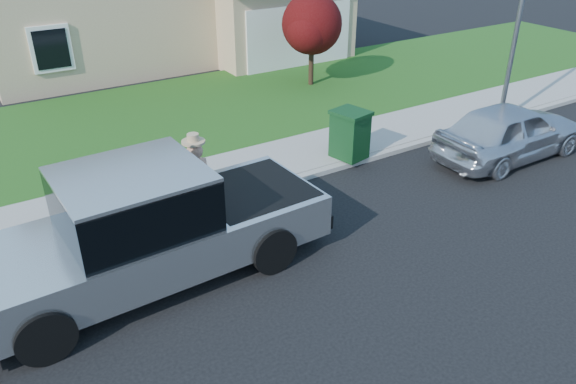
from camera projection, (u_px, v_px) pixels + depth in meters
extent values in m
plane|color=black|center=(328.00, 254.00, 10.73)|extent=(80.00, 80.00, 0.00)
cube|color=gray|center=(291.00, 180.00, 13.34)|extent=(40.00, 0.20, 0.12)
cube|color=gray|center=(268.00, 163.00, 14.15)|extent=(40.00, 2.00, 0.15)
cube|color=#1D4714|center=(195.00, 112.00, 17.52)|extent=(40.00, 7.00, 0.10)
cube|color=tan|center=(260.00, 14.00, 23.46)|extent=(5.50, 6.00, 3.20)
cube|color=white|center=(300.00, 36.00, 21.37)|extent=(4.60, 0.12, 2.30)
cube|color=black|center=(51.00, 49.00, 18.24)|extent=(1.30, 0.10, 1.50)
cylinder|color=black|center=(45.00, 335.00, 8.15)|extent=(0.90, 0.37, 0.89)
cylinder|color=black|center=(15.00, 266.00, 9.63)|extent=(0.90, 0.37, 0.89)
cylinder|color=black|center=(272.00, 249.00, 10.10)|extent=(0.90, 0.37, 0.89)
cylinder|color=black|center=(218.00, 203.00, 11.58)|extent=(0.90, 0.37, 0.89)
cube|color=#B9BDC1|center=(149.00, 241.00, 9.75)|extent=(6.39, 2.45, 0.80)
cube|color=black|center=(133.00, 201.00, 9.27)|extent=(2.40, 2.15, 0.94)
cube|color=#B9BDC1|center=(130.00, 175.00, 9.04)|extent=(2.40, 2.15, 0.09)
cube|color=black|center=(252.00, 190.00, 10.62)|extent=(2.06, 1.96, 0.07)
cube|color=black|center=(299.00, 201.00, 11.44)|extent=(0.21, 2.11, 0.28)
cube|color=black|center=(60.00, 193.00, 9.76)|extent=(0.14, 0.25, 0.20)
imported|color=tan|center=(197.00, 182.00, 11.47)|extent=(0.72, 0.55, 1.76)
cylinder|color=tan|center=(193.00, 141.00, 11.04)|extent=(0.47, 0.47, 0.05)
cylinder|color=tan|center=(193.00, 138.00, 11.01)|extent=(0.23, 0.23, 0.16)
imported|color=silver|center=(510.00, 131.00, 14.27)|extent=(4.34, 1.75, 1.48)
cylinder|color=black|center=(311.00, 64.00, 19.51)|extent=(0.18, 0.18, 1.42)
sphere|color=#460F0F|center=(312.00, 24.00, 18.86)|extent=(2.04, 2.04, 2.04)
sphere|color=#460F0F|center=(318.00, 29.00, 19.39)|extent=(1.51, 1.51, 1.51)
sphere|color=#460F0F|center=(307.00, 32.00, 18.58)|extent=(1.42, 1.42, 1.42)
cube|color=#0E3415|center=(350.00, 136.00, 14.05)|extent=(0.83, 0.92, 1.14)
cube|color=#0E3415|center=(351.00, 113.00, 13.76)|extent=(0.91, 1.00, 0.09)
cylinder|color=slate|center=(517.00, 27.00, 15.26)|extent=(0.14, 0.14, 5.72)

